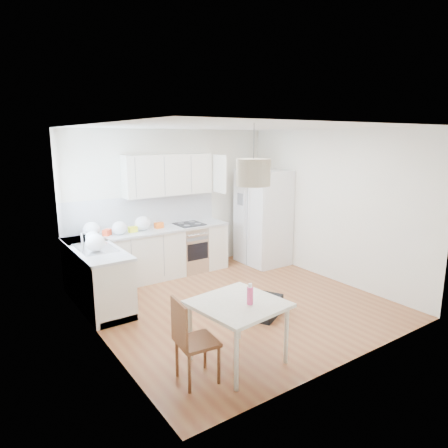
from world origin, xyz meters
name	(u,v)px	position (x,y,z in m)	size (l,w,h in m)	color
floor	(236,303)	(0.00, 0.00, 0.00)	(4.20, 4.20, 0.00)	brown
ceiling	(237,127)	(0.00, 0.00, 2.70)	(4.20, 4.20, 0.00)	white
wall_back	(172,201)	(0.00, 2.10, 1.35)	(4.20, 4.20, 0.00)	white
wall_left	(97,239)	(-2.10, 0.00, 1.35)	(4.20, 4.20, 0.00)	white
wall_right	(331,206)	(2.10, 0.00, 1.35)	(4.20, 4.20, 0.00)	white
window_glassblock	(71,195)	(-2.09, 1.15, 1.75)	(0.02, 1.00, 1.00)	#BFE0F9
cabinets_back	(152,255)	(-0.60, 1.80, 0.44)	(3.00, 0.60, 0.88)	silver
cabinets_left	(96,277)	(-1.80, 1.20, 0.44)	(0.60, 1.80, 0.88)	silver
counter_back	(151,231)	(-0.60, 1.80, 0.90)	(3.02, 0.64, 0.04)	#B0B3B5
counter_left	(94,248)	(-1.80, 1.20, 0.90)	(0.64, 1.82, 0.04)	#B0B3B5
backsplash_back	(143,211)	(-0.60, 2.09, 1.21)	(3.00, 0.01, 0.58)	white
backsplash_left	(73,231)	(-2.09, 1.20, 1.21)	(0.01, 1.80, 0.58)	white
upper_cabinets	(168,175)	(-0.15, 1.94, 1.88)	(1.70, 0.32, 0.75)	silver
range_oven	(190,248)	(0.20, 1.80, 0.44)	(0.50, 0.61, 0.88)	silver
sink	(95,248)	(-1.80, 1.15, 0.92)	(0.50, 0.80, 0.16)	silver
refrigerator	(264,217)	(1.71, 1.39, 0.96)	(0.91, 0.96, 1.92)	white
dining_table	(238,309)	(-0.97, -1.35, 0.65)	(1.03, 1.03, 0.73)	beige
dining_chair	(197,340)	(-1.54, -1.41, 0.47)	(0.39, 0.39, 0.94)	#4E2617
drink_bottle	(250,294)	(-0.89, -1.47, 0.85)	(0.07, 0.07, 0.24)	#DE3D73
gym_bag	(265,307)	(0.09, -0.59, 0.13)	(0.57, 0.37, 0.26)	black
pendant_lamp	(253,172)	(-0.77, -1.35, 2.18)	(0.37, 0.37, 0.29)	#C3B696
grocery_bag_a	(92,229)	(-1.64, 1.86, 1.05)	(0.28, 0.24, 0.26)	white
grocery_bag_b	(120,228)	(-1.19, 1.75, 1.04)	(0.26, 0.22, 0.23)	white
grocery_bag_c	(143,223)	(-0.74, 1.83, 1.05)	(0.29, 0.24, 0.26)	white
grocery_bag_d	(93,237)	(-1.75, 1.43, 1.02)	(0.22, 0.19, 0.20)	white
grocery_bag_e	(95,243)	(-1.85, 0.95, 1.05)	(0.29, 0.25, 0.26)	white
snack_orange	(159,225)	(-0.42, 1.83, 0.97)	(0.15, 0.10, 0.11)	#E05813
snack_yellow	(133,229)	(-0.94, 1.80, 0.97)	(0.15, 0.09, 0.10)	yellow
snack_red	(107,232)	(-1.39, 1.82, 0.97)	(0.15, 0.09, 0.10)	red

